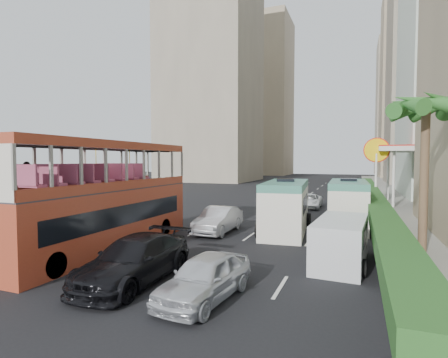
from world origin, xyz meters
The scene contains 20 objects.
ground_plane centered at (0.00, 0.00, 0.00)m, with size 200.00×200.00×0.00m, color black.
double_decker_bus centered at (-6.00, 0.00, 2.53)m, with size 2.50×11.00×5.06m, color #AA3E24.
car_silver_lane_a centered at (-2.38, 5.39, 0.00)m, with size 1.56×4.48×1.48m, color silver.
car_silver_lane_b centered at (0.89, -3.81, 0.00)m, with size 1.60×3.98×1.36m, color silver.
car_black centered at (-2.00, -3.27, 0.00)m, with size 2.13×5.25×1.52m, color black.
van_asset centered at (1.13, 18.23, 0.00)m, with size 2.01×4.36×1.21m, color silver.
minibus_near centered at (1.21, 7.02, 1.48)m, with size 2.22×6.66×2.95m, color silver.
minibus_far centered at (4.58, 9.97, 1.45)m, with size 2.18×6.53×2.90m, color silver.
panel_van_near centered at (4.53, 1.49, 0.91)m, with size 1.81×4.53×1.81m, color silver.
panel_van_far centered at (4.14, 22.29, 1.00)m, with size 2.00×5.01×2.00m, color silver.
sidewalk centered at (9.00, 25.00, 0.09)m, with size 6.00×120.00×0.18m, color #99968C.
kerb_wall centered at (6.20, 14.00, 0.68)m, with size 0.30×44.00×1.00m, color silver.
hedge centered at (6.20, 14.00, 1.53)m, with size 1.10×44.00×0.70m, color #2D6626.
palm_tree centered at (7.80, 4.00, 3.38)m, with size 0.36×0.36×6.40m, color brown.
shell_station centered at (10.00, 23.00, 2.75)m, with size 6.50×8.00×5.50m, color silver.
tower_mid centered at (18.00, 58.00, 25.00)m, with size 16.00×16.00×50.00m, color #A1957F.
tower_far_a centered at (17.00, 82.00, 22.00)m, with size 14.00×14.00×44.00m, color tan.
tower_far_b centered at (17.00, 104.00, 20.00)m, with size 14.00×14.00×40.00m, color #A1957F.
tower_left_a centered at (-24.00, 55.00, 26.00)m, with size 18.00×18.00×52.00m, color #A1957F.
tower_left_b centered at (-22.00, 90.00, 23.00)m, with size 16.00×16.00×46.00m, color tan.
Camera 1 is at (5.11, -13.21, 4.17)m, focal length 28.00 mm.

